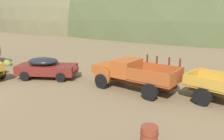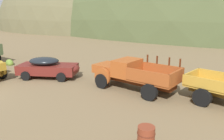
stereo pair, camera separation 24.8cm
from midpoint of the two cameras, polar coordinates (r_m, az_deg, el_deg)
name	(u,v)px [view 2 (the right image)]	position (r m, az deg, el deg)	size (l,w,h in m)	color
hill_far_left	(107,27)	(77.62, -1.15, 10.71)	(71.43, 61.97, 45.48)	brown
car_oxblood	(49,67)	(17.59, -15.02, 0.68)	(4.83, 2.98, 1.57)	maroon
truck_oxide_orange	(128,73)	(14.63, 4.60, -0.85)	(5.96, 3.40, 2.16)	#51220D
oil_drum_spare	(146,137)	(8.66, 9.38, -16.32)	(0.67, 0.67, 0.84)	brown
bush_front_left	(10,63)	(23.39, -23.96, 1.60)	(0.86, 0.68, 0.68)	olive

